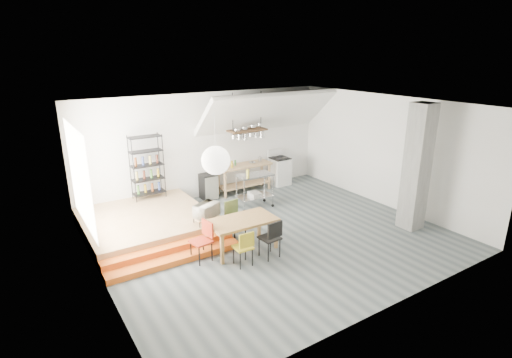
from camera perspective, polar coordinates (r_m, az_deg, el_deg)
floor at (r=9.98m, az=2.32°, el=-8.06°), size 8.00×8.00×0.00m
wall_back at (r=12.32m, az=-6.98°, el=4.78°), size 8.00×0.04×3.20m
wall_left at (r=7.92m, az=-22.04°, el=-3.89°), size 0.04×7.00×3.20m
wall_right at (r=12.07m, az=18.22°, el=3.74°), size 0.04×7.00×3.20m
ceiling at (r=9.05m, az=2.58°, el=10.49°), size 8.00×7.00×0.02m
slope_ceiling at (r=12.52m, az=1.61°, el=9.54°), size 4.40×1.44×1.32m
window_pane at (r=9.27m, az=-23.92°, el=0.27°), size 0.02×2.50×2.20m
platform at (r=10.56m, az=-15.37°, el=-6.01°), size 3.00×3.00×0.40m
step_lower at (r=8.95m, az=-11.37°, el=-11.18°), size 3.00×0.35×0.13m
step_upper at (r=9.21m, az=-12.22°, el=-9.89°), size 3.00×0.35×0.27m
concrete_column at (r=10.66m, az=21.98°, el=1.53°), size 0.50×0.50×3.20m
kitchen_counter at (r=12.78m, az=-1.69°, el=0.86°), size 1.80×0.60×0.91m
stove at (r=13.57m, az=3.37°, el=1.21°), size 0.60×0.60×1.18m
pot_rack at (r=12.28m, az=-1.09°, el=6.66°), size 1.20×0.50×1.43m
wire_shelving at (r=11.41m, az=-15.31°, el=1.80°), size 0.88×0.38×1.80m
microwave_shelf at (r=9.70m, az=-7.04°, el=-5.42°), size 0.60×0.40×0.16m
paper_lantern at (r=8.28m, az=-5.77°, el=2.66°), size 0.60×0.60×0.60m
dining_table at (r=9.06m, az=-2.05°, el=-6.27°), size 1.56×0.89×0.73m
chair_mustard at (r=8.45m, az=-1.67°, el=-9.49°), size 0.37×0.37×0.80m
chair_black at (r=8.74m, az=2.25°, el=-8.12°), size 0.44×0.44×0.89m
chair_olive at (r=9.75m, az=-3.16°, el=-5.23°), size 0.46×0.46×0.90m
chair_red at (r=8.75m, az=-7.49°, el=-8.27°), size 0.46×0.46×0.88m
rolling_cart at (r=11.47m, az=-0.18°, el=-1.01°), size 1.05×0.64×1.00m
mini_fridge at (r=12.32m, az=-6.81°, el=-1.06°), size 0.46×0.46×0.78m
microwave at (r=9.63m, az=-7.08°, el=-4.44°), size 0.69×0.60×0.32m
bowl at (r=12.79m, az=-0.54°, el=2.32°), size 0.24×0.24×0.05m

